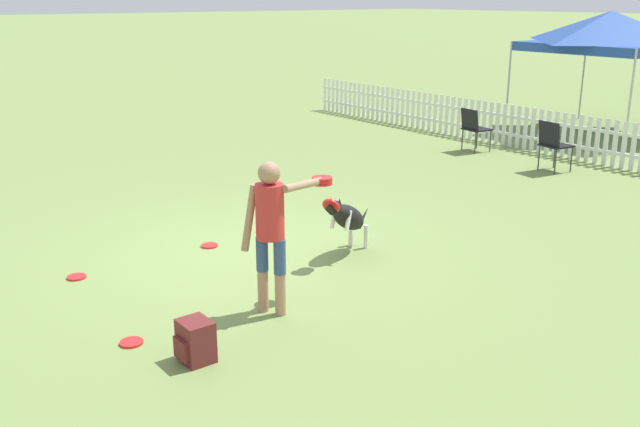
{
  "coord_description": "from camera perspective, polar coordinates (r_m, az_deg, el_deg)",
  "views": [
    {
      "loc": [
        7.19,
        -4.42,
        3.06
      ],
      "look_at": [
        1.21,
        0.19,
        0.74
      ],
      "focal_mm": 40.0,
      "sensor_mm": 36.0,
      "label": 1
    }
  ],
  "objects": [
    {
      "name": "ground_plane",
      "position": [
        8.98,
        -5.69,
        -2.97
      ],
      "size": [
        240.0,
        240.0,
        0.0
      ],
      "primitive_type": "plane",
      "color": "olive"
    },
    {
      "name": "handler_person",
      "position": [
        6.94,
        -3.79,
        -0.52
      ],
      "size": [
        0.4,
        1.04,
        1.56
      ],
      "rotation": [
        0.0,
        0.0,
        0.45
      ],
      "color": "tan",
      "rests_on": "ground_plane"
    },
    {
      "name": "leaping_dog",
      "position": [
        8.62,
        2.19,
        -0.29
      ],
      "size": [
        0.65,
        1.14,
        0.85
      ],
      "rotation": [
        0.0,
        0.0,
        -2.69
      ],
      "color": "black",
      "rests_on": "ground_plane"
    },
    {
      "name": "frisbee_near_handler",
      "position": [
        8.54,
        -18.89,
        -4.83
      ],
      "size": [
        0.21,
        0.21,
        0.02
      ],
      "color": "red",
      "rests_on": "ground_plane"
    },
    {
      "name": "frisbee_near_dog",
      "position": [
        9.18,
        -8.84,
        -2.55
      ],
      "size": [
        0.21,
        0.21,
        0.02
      ],
      "color": "red",
      "rests_on": "ground_plane"
    },
    {
      "name": "frisbee_midfield",
      "position": [
        6.86,
        -14.86,
        -9.94
      ],
      "size": [
        0.21,
        0.21,
        0.02
      ],
      "color": "red",
      "rests_on": "ground_plane"
    },
    {
      "name": "backpack_on_grass",
      "position": [
        6.38,
        -9.96,
        -10.03
      ],
      "size": [
        0.3,
        0.29,
        0.38
      ],
      "color": "maroon",
      "rests_on": "ground_plane"
    },
    {
      "name": "picket_fence",
      "position": [
        14.42,
        21.6,
        5.39
      ],
      "size": [
        17.01,
        0.04,
        0.88
      ],
      "color": "white",
      "rests_on": "ground_plane"
    },
    {
      "name": "folding_chair_blue_left",
      "position": [
        13.48,
        18.14,
        5.5
      ],
      "size": [
        0.54,
        0.55,
        0.93
      ],
      "rotation": [
        0.0,
        0.0,
        2.99
      ],
      "color": "#333338",
      "rests_on": "ground_plane"
    },
    {
      "name": "folding_chair_center",
      "position": [
        14.88,
        12.2,
        6.88
      ],
      "size": [
        0.53,
        0.55,
        0.88
      ],
      "rotation": [
        0.0,
        0.0,
        3.0
      ],
      "color": "#333338",
      "rests_on": "ground_plane"
    },
    {
      "name": "canopy_tent_main",
      "position": [
        17.52,
        22.19,
        13.35
      ],
      "size": [
        3.03,
        3.03,
        2.74
      ],
      "color": "#B2B2B2",
      "rests_on": "ground_plane"
    }
  ]
}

